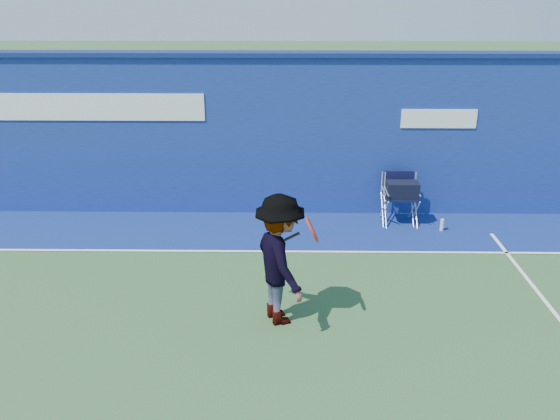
{
  "coord_description": "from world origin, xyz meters",
  "views": [
    {
      "loc": [
        0.8,
        -5.88,
        4.31
      ],
      "look_at": [
        0.68,
        2.6,
        1.0
      ],
      "focal_mm": 38.0,
      "sensor_mm": 36.0,
      "label": 1
    }
  ],
  "objects_px": {
    "directors_chair_left": "(401,204)",
    "directors_chair_right": "(397,207)",
    "water_bottle": "(442,225)",
    "tennis_player": "(280,260)"
  },
  "relations": [
    {
      "from": "directors_chair_left",
      "to": "water_bottle",
      "type": "relative_size",
      "value": 4.24
    },
    {
      "from": "directors_chair_right",
      "to": "tennis_player",
      "type": "bearing_deg",
      "value": -121.83
    },
    {
      "from": "directors_chair_right",
      "to": "water_bottle",
      "type": "bearing_deg",
      "value": -29.02
    },
    {
      "from": "directors_chair_right",
      "to": "water_bottle",
      "type": "height_order",
      "value": "directors_chair_right"
    },
    {
      "from": "directors_chair_left",
      "to": "water_bottle",
      "type": "distance_m",
      "value": 0.84
    },
    {
      "from": "tennis_player",
      "to": "directors_chair_left",
      "type": "bearing_deg",
      "value": 56.98
    },
    {
      "from": "directors_chair_right",
      "to": "tennis_player",
      "type": "height_order",
      "value": "tennis_player"
    },
    {
      "from": "directors_chair_left",
      "to": "directors_chair_right",
      "type": "bearing_deg",
      "value": 120.87
    },
    {
      "from": "water_bottle",
      "to": "tennis_player",
      "type": "height_order",
      "value": "tennis_player"
    },
    {
      "from": "directors_chair_left",
      "to": "directors_chair_right",
      "type": "height_order",
      "value": "directors_chair_left"
    }
  ]
}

